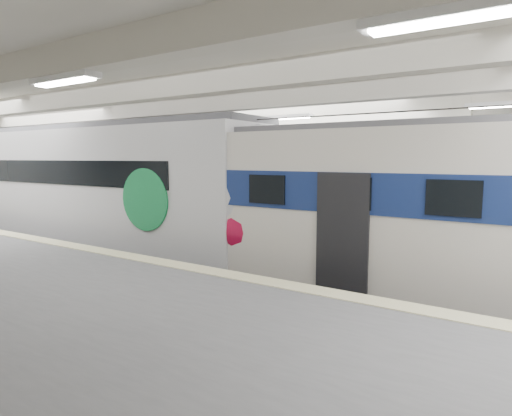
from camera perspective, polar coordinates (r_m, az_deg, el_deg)
The scene contains 3 objects.
station_hall at distance 11.08m, azimuth -4.89°, elevation 4.79°, with size 36.00×24.00×5.75m.
modern_emu at distance 16.19m, azimuth -16.50°, elevation 2.03°, with size 15.15×3.12×4.82m.
far_train at distance 18.88m, azimuth 1.01°, elevation 2.91°, with size 14.43×3.43×4.56m.
Camera 1 is at (6.80, -10.49, 3.62)m, focal length 30.00 mm.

